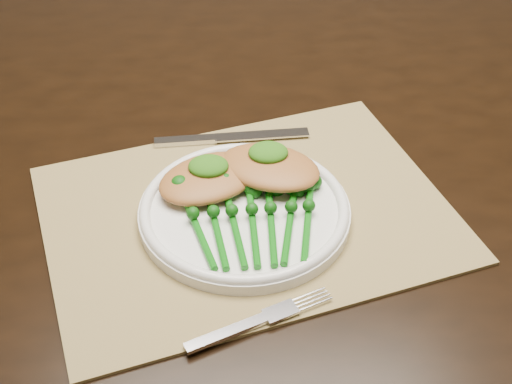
{
  "coord_description": "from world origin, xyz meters",
  "views": [
    {
      "loc": [
        -0.2,
        -0.9,
        1.3
      ],
      "look_at": [
        -0.17,
        -0.27,
        0.78
      ],
      "focal_mm": 50.0,
      "sensor_mm": 36.0,
      "label": 1
    }
  ],
  "objects_px": {
    "dining_table": "(277,317)",
    "dinner_plate": "(244,210)",
    "broccolini_bundle": "(253,226)",
    "chicken_fillet_left": "(209,178)",
    "placemat": "(247,213)"
  },
  "relations": [
    {
      "from": "dinner_plate",
      "to": "chicken_fillet_left",
      "type": "bearing_deg",
      "value": 133.93
    },
    {
      "from": "dinner_plate",
      "to": "chicken_fillet_left",
      "type": "distance_m",
      "value": 0.06
    },
    {
      "from": "chicken_fillet_left",
      "to": "dinner_plate",
      "type": "bearing_deg",
      "value": -74.35
    },
    {
      "from": "dining_table",
      "to": "broccolini_bundle",
      "type": "relative_size",
      "value": 9.65
    },
    {
      "from": "dining_table",
      "to": "dinner_plate",
      "type": "xyz_separation_m",
      "value": [
        -0.06,
        -0.16,
        0.39
      ]
    },
    {
      "from": "chicken_fillet_left",
      "to": "broccolini_bundle",
      "type": "xyz_separation_m",
      "value": [
        0.05,
        -0.08,
        -0.01
      ]
    },
    {
      "from": "broccolini_bundle",
      "to": "dining_table",
      "type": "bearing_deg",
      "value": 73.82
    },
    {
      "from": "dinner_plate",
      "to": "broccolini_bundle",
      "type": "height_order",
      "value": "broccolini_bundle"
    },
    {
      "from": "dinner_plate",
      "to": "broccolini_bundle",
      "type": "relative_size",
      "value": 1.44
    },
    {
      "from": "chicken_fillet_left",
      "to": "broccolini_bundle",
      "type": "distance_m",
      "value": 0.09
    },
    {
      "from": "dinner_plate",
      "to": "chicken_fillet_left",
      "type": "height_order",
      "value": "chicken_fillet_left"
    },
    {
      "from": "dining_table",
      "to": "dinner_plate",
      "type": "height_order",
      "value": "dinner_plate"
    },
    {
      "from": "broccolini_bundle",
      "to": "placemat",
      "type": "bearing_deg",
      "value": 93.44
    },
    {
      "from": "placemat",
      "to": "dinner_plate",
      "type": "distance_m",
      "value": 0.02
    },
    {
      "from": "dining_table",
      "to": "broccolini_bundle",
      "type": "xyz_separation_m",
      "value": [
        -0.05,
        -0.2,
        0.4
      ]
    }
  ]
}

